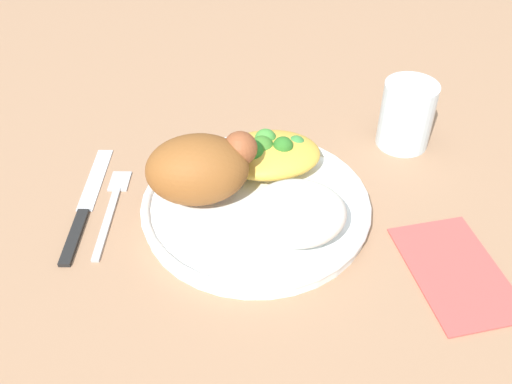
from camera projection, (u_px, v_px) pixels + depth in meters
ground_plane at (256, 212)px, 0.62m from camera, size 2.00×2.00×0.00m
plate at (256, 205)px, 0.62m from camera, size 0.25×0.25×0.02m
roasted_chicken at (201, 168)px, 0.59m from camera, size 0.12×0.08×0.07m
rice_pile at (297, 213)px, 0.56m from camera, size 0.10×0.09×0.05m
mac_cheese_with_broccoli at (269, 153)px, 0.64m from camera, size 0.12×0.09×0.04m
fork at (112, 206)px, 0.63m from camera, size 0.03×0.14×0.01m
knife at (83, 210)px, 0.62m from camera, size 0.04×0.19×0.01m
water_glass at (407, 115)px, 0.69m from camera, size 0.06×0.06×0.08m
napkin at (456, 271)px, 0.56m from camera, size 0.10×0.15×0.00m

